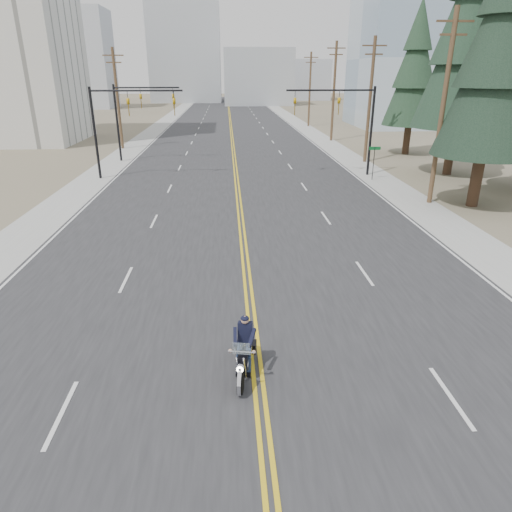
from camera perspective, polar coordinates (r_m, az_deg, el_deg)
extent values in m
cube|color=#303033|center=(75.80, -3.17, 15.84)|extent=(20.00, 200.00, 0.01)
cube|color=#A5A5A0|center=(76.56, -12.13, 15.47)|extent=(3.00, 200.00, 0.01)
cube|color=#A5A5A0|center=(76.78, 5.79, 15.84)|extent=(3.00, 200.00, 0.01)
cylinder|color=black|center=(39.02, -19.48, 14.17)|extent=(0.20, 0.20, 7.00)
cylinder|color=black|center=(38.02, -14.74, 19.36)|extent=(7.00, 0.14, 0.14)
imported|color=#BF8C0C|center=(38.17, -15.72, 18.30)|extent=(0.21, 0.26, 1.30)
imported|color=#BF8C0C|center=(37.64, -10.22, 18.70)|extent=(0.21, 0.26, 1.30)
cylinder|color=black|center=(39.43, 14.18, 14.80)|extent=(0.20, 0.20, 7.00)
cylinder|color=black|center=(38.30, 9.34, 19.77)|extent=(7.00, 0.14, 0.14)
imported|color=#BF8C0C|center=(38.48, 10.35, 18.75)|extent=(0.21, 0.26, 1.30)
imported|color=#BF8C0C|center=(37.82, 4.90, 18.96)|extent=(0.21, 0.26, 1.30)
cylinder|color=black|center=(46.74, -16.94, 15.54)|extent=(0.20, 0.20, 7.00)
cylinder|color=black|center=(45.98, -13.53, 19.79)|extent=(6.00, 0.14, 0.14)
imported|color=#BF8C0C|center=(46.10, -14.24, 18.92)|extent=(0.21, 0.26, 1.30)
imported|color=#BF8C0C|center=(45.69, -10.32, 19.19)|extent=(0.21, 0.26, 1.30)
cylinder|color=black|center=(37.80, 14.47, 11.10)|extent=(0.06, 0.06, 2.60)
cube|color=#0C5926|center=(37.61, 14.64, 12.90)|extent=(0.90, 0.03, 0.25)
cylinder|color=brown|center=(31.39, 22.25, 16.37)|extent=(0.30, 0.30, 11.50)
cube|color=brown|center=(31.44, 23.66, 25.31)|extent=(2.20, 0.12, 0.12)
cube|color=brown|center=(31.38, 23.45, 24.06)|extent=(1.60, 0.12, 0.12)
cylinder|color=brown|center=(45.42, 14.03, 18.20)|extent=(0.30, 0.30, 11.00)
cube|color=brown|center=(45.41, 14.62, 24.11)|extent=(2.20, 0.12, 0.12)
cube|color=brown|center=(45.38, 14.53, 23.23)|extent=(1.60, 0.12, 0.12)
cylinder|color=brown|center=(59.90, 9.70, 19.50)|extent=(0.30, 0.30, 11.50)
cube|color=brown|center=(59.93, 10.03, 24.23)|extent=(2.20, 0.12, 0.12)
cube|color=brown|center=(59.90, 9.98, 23.56)|extent=(1.60, 0.12, 0.12)
cylinder|color=brown|center=(76.57, 6.74, 19.91)|extent=(0.30, 0.30, 11.00)
cube|color=brown|center=(76.57, 6.90, 23.43)|extent=(2.20, 0.12, 0.12)
cube|color=brown|center=(76.55, 6.88, 22.90)|extent=(1.60, 0.12, 0.12)
cylinder|color=brown|center=(54.74, -16.90, 18.19)|extent=(0.30, 0.30, 10.50)
cube|color=brown|center=(54.70, -17.45, 22.82)|extent=(2.20, 0.12, 0.12)
cube|color=brown|center=(54.68, -17.36, 22.09)|extent=(1.60, 0.12, 0.12)
cube|color=#9EB5CC|center=(82.21, 21.47, 21.94)|extent=(24.00, 16.00, 20.00)
cube|color=#B7BCC6|center=(125.21, -21.09, 21.95)|extent=(14.00, 12.00, 22.00)
cube|color=#ADB2B7|center=(130.68, 0.23, 21.46)|extent=(18.00, 14.00, 14.00)
cube|color=#B7BCC6|center=(122.36, 17.04, 21.50)|extent=(16.00, 12.00, 18.00)
cube|color=#ADB2B7|center=(145.91, -8.78, 23.63)|extent=(20.00, 15.00, 26.00)
cube|color=#B7BCC6|center=(157.51, 6.20, 21.05)|extent=(14.00, 14.00, 12.00)
cube|color=#ADB2B7|center=(144.08, -25.23, 19.98)|extent=(12.00, 12.00, 16.00)
cylinder|color=#382619|center=(32.26, 25.78, 8.43)|extent=(0.62, 0.62, 3.21)
cone|color=black|center=(31.63, 27.79, 19.74)|extent=(6.06, 6.06, 9.63)
cone|color=black|center=(31.76, 28.73, 24.60)|extent=(4.55, 4.55, 7.22)
cylinder|color=#382619|center=(41.98, 23.10, 11.95)|extent=(0.67, 0.67, 3.84)
cone|color=#18301F|center=(41.58, 24.77, 22.36)|extent=(6.91, 6.91, 11.52)
cone|color=#18301F|center=(41.84, 25.55, 26.78)|extent=(5.18, 5.18, 8.64)
cylinder|color=#382619|center=(51.73, 18.32, 13.65)|extent=(0.69, 0.69, 2.95)
cone|color=#1A341F|center=(51.33, 19.14, 20.15)|extent=(5.50, 5.50, 8.85)
cone|color=#1A341F|center=(51.36, 19.51, 22.92)|extent=(4.13, 4.13, 6.63)
cone|color=#1A341F|center=(51.52, 19.89, 25.68)|extent=(2.75, 2.75, 4.72)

